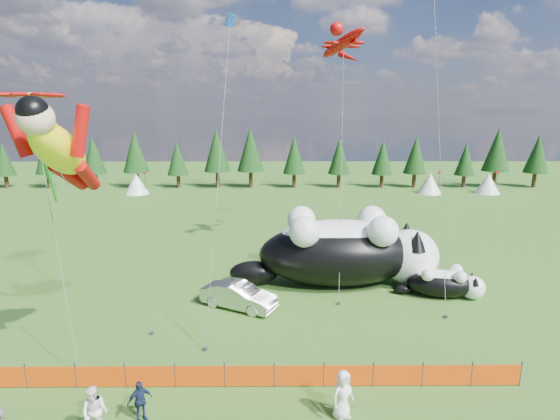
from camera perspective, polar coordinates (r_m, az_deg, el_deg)
name	(u,v)px	position (r m, az deg, el deg)	size (l,w,h in m)	color
ground	(254,348)	(21.70, -3.47, -17.55)	(160.00, 160.00, 0.00)	#0F3609
safety_fence	(250,376)	(18.89, -4.00, -20.81)	(22.06, 0.06, 1.10)	#262626
tree_line	(269,161)	(64.10, -1.42, 6.48)	(90.00, 4.00, 8.00)	black
festival_tents	(349,184)	(60.30, 9.04, 3.44)	(50.00, 3.20, 2.80)	white
cat_large	(347,250)	(28.34, 8.70, -5.15)	(13.45, 4.85, 4.86)	black
cat_small	(445,283)	(28.35, 20.70, -8.86)	(5.26, 2.53, 1.91)	black
car	(239,296)	(25.35, -5.39, -11.08)	(1.54, 4.40, 1.45)	silver
spectator_b	(95,413)	(17.50, -23.04, -23.18)	(0.92, 0.54, 1.88)	white
spectator_c	(140,401)	(17.82, -17.84, -22.67)	(0.91, 0.47, 1.56)	#16223D
spectator_e	(343,395)	(17.27, 8.20, -22.76)	(0.91, 0.59, 1.87)	white
superhero_kite	(59,150)	(18.60, -26.89, 7.00)	(4.90, 6.12, 12.06)	#FFF30D
gecko_kite	(343,43)	(33.63, 8.21, 20.76)	(5.98, 12.92, 18.28)	#B50909
flower_kite	(31,99)	(23.93, -29.71, 12.50)	(5.24, 6.76, 12.82)	#B50909
diamond_kite_a	(229,39)	(26.12, -6.70, 21.34)	(1.24, 8.13, 17.55)	#0B41B1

